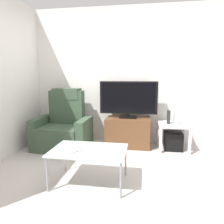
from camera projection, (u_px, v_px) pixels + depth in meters
name	position (u px, v px, depth m)	size (l,w,h in m)	color
ground_plane	(121.00, 163.00, 3.17)	(6.40, 6.40, 0.00)	#BCB2AD
wall_back	(128.00, 77.00, 4.06)	(6.40, 0.06, 2.60)	silver
wall_side	(2.00, 77.00, 3.25)	(0.06, 4.48, 2.60)	silver
tv_stand	(128.00, 132.00, 3.93)	(0.82, 0.48, 0.54)	brown
television	(128.00, 99.00, 3.84)	(1.06, 0.20, 0.68)	black
recliner_armchair	(64.00, 127.00, 3.86)	(0.98, 0.78, 1.08)	#384C38
side_table	(174.00, 128.00, 3.72)	(0.54, 0.54, 0.48)	white
subwoofer_box	(173.00, 141.00, 3.76)	(0.32, 0.32, 0.32)	black
book_upright	(169.00, 117.00, 3.69)	(0.05, 0.13, 0.23)	#262626
game_console	(176.00, 117.00, 3.69)	(0.07, 0.20, 0.24)	white
coffee_table	(89.00, 152.00, 2.52)	(0.90, 0.60, 0.43)	#B2C6C1
cell_phone	(76.00, 151.00, 2.46)	(0.07, 0.15, 0.01)	#B7B7BC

